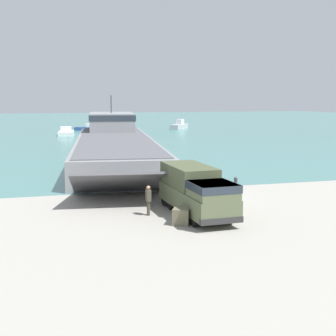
{
  "coord_description": "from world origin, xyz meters",
  "views": [
    {
      "loc": [
        -10.19,
        -28.81,
        6.8
      ],
      "look_at": [
        -1.77,
        1.61,
        2.04
      ],
      "focal_mm": 50.0,
      "sensor_mm": 36.0,
      "label": 1
    }
  ],
  "objects_px": {
    "moored_boat_b": "(179,126)",
    "soldier_on_ramp": "(148,198)",
    "landing_craft": "(114,142)",
    "moored_boat_a": "(95,128)",
    "moored_boat_c": "(66,132)",
    "cargo_crate": "(182,216)",
    "military_truck": "(196,190)",
    "mooring_bollard": "(236,182)"
  },
  "relations": [
    {
      "from": "soldier_on_ramp",
      "to": "cargo_crate",
      "type": "bearing_deg",
      "value": -63.2
    },
    {
      "from": "moored_boat_c",
      "to": "moored_boat_a",
      "type": "bearing_deg",
      "value": -113.19
    },
    {
      "from": "moored_boat_a",
      "to": "moored_boat_b",
      "type": "distance_m",
      "value": 18.53
    },
    {
      "from": "military_truck",
      "to": "moored_boat_a",
      "type": "height_order",
      "value": "military_truck"
    },
    {
      "from": "military_truck",
      "to": "moored_boat_c",
      "type": "bearing_deg",
      "value": -178.9
    },
    {
      "from": "moored_boat_b",
      "to": "cargo_crate",
      "type": "distance_m",
      "value": 78.48
    },
    {
      "from": "military_truck",
      "to": "cargo_crate",
      "type": "height_order",
      "value": "military_truck"
    },
    {
      "from": "moored_boat_b",
      "to": "landing_craft",
      "type": "bearing_deg",
      "value": 101.02
    },
    {
      "from": "moored_boat_b",
      "to": "mooring_bollard",
      "type": "height_order",
      "value": "moored_boat_b"
    },
    {
      "from": "landing_craft",
      "to": "moored_boat_c",
      "type": "bearing_deg",
      "value": 103.55
    },
    {
      "from": "moored_boat_c",
      "to": "cargo_crate",
      "type": "bearing_deg",
      "value": 97.54
    },
    {
      "from": "mooring_bollard",
      "to": "moored_boat_c",
      "type": "bearing_deg",
      "value": 99.96
    },
    {
      "from": "moored_boat_b",
      "to": "cargo_crate",
      "type": "xyz_separation_m",
      "value": [
        -22.61,
        -75.15,
        -0.25
      ]
    },
    {
      "from": "landing_craft",
      "to": "moored_boat_a",
      "type": "distance_m",
      "value": 44.93
    },
    {
      "from": "moored_boat_c",
      "to": "cargo_crate",
      "type": "relative_size",
      "value": 5.56
    },
    {
      "from": "moored_boat_b",
      "to": "soldier_on_ramp",
      "type": "bearing_deg",
      "value": 108.58
    },
    {
      "from": "soldier_on_ramp",
      "to": "moored_boat_c",
      "type": "height_order",
      "value": "soldier_on_ramp"
    },
    {
      "from": "landing_craft",
      "to": "moored_boat_a",
      "type": "xyz_separation_m",
      "value": [
        2.93,
        44.81,
        -1.23
      ]
    },
    {
      "from": "moored_boat_c",
      "to": "cargo_crate",
      "type": "xyz_separation_m",
      "value": [
        2.49,
        -63.35,
        -0.08
      ]
    },
    {
      "from": "moored_boat_c",
      "to": "mooring_bollard",
      "type": "relative_size",
      "value": 7.35
    },
    {
      "from": "moored_boat_a",
      "to": "mooring_bollard",
      "type": "height_order",
      "value": "moored_boat_a"
    },
    {
      "from": "moored_boat_a",
      "to": "moored_boat_c",
      "type": "relative_size",
      "value": 1.5
    },
    {
      "from": "military_truck",
      "to": "moored_boat_c",
      "type": "relative_size",
      "value": 1.25
    },
    {
      "from": "moored_boat_a",
      "to": "moored_boat_c",
      "type": "bearing_deg",
      "value": -16.99
    },
    {
      "from": "mooring_bollard",
      "to": "cargo_crate",
      "type": "distance_m",
      "value": 11.37
    },
    {
      "from": "soldier_on_ramp",
      "to": "moored_boat_a",
      "type": "height_order",
      "value": "soldier_on_ramp"
    },
    {
      "from": "soldier_on_ramp",
      "to": "moored_boat_b",
      "type": "distance_m",
      "value": 76.62
    },
    {
      "from": "military_truck",
      "to": "moored_boat_b",
      "type": "xyz_separation_m",
      "value": [
        21.2,
        73.4,
        -0.76
      ]
    },
    {
      "from": "moored_boat_c",
      "to": "soldier_on_ramp",
      "type": "bearing_deg",
      "value": 96.4
    },
    {
      "from": "moored_boat_b",
      "to": "moored_boat_c",
      "type": "bearing_deg",
      "value": 61.93
    },
    {
      "from": "landing_craft",
      "to": "military_truck",
      "type": "distance_m",
      "value": 28.92
    },
    {
      "from": "landing_craft",
      "to": "moored_boat_b",
      "type": "bearing_deg",
      "value": 71.42
    },
    {
      "from": "landing_craft",
      "to": "cargo_crate",
      "type": "xyz_separation_m",
      "value": [
        -1.16,
        -30.66,
        -1.25
      ]
    },
    {
      "from": "moored_boat_b",
      "to": "moored_boat_c",
      "type": "xyz_separation_m",
      "value": [
        -25.11,
        -11.8,
        -0.17
      ]
    },
    {
      "from": "landing_craft",
      "to": "moored_boat_a",
      "type": "relative_size",
      "value": 4.94
    },
    {
      "from": "moored_boat_a",
      "to": "moored_boat_b",
      "type": "xyz_separation_m",
      "value": [
        18.53,
        -0.33,
        0.22
      ]
    },
    {
      "from": "landing_craft",
      "to": "cargo_crate",
      "type": "relative_size",
      "value": 41.28
    },
    {
      "from": "soldier_on_ramp",
      "to": "moored_boat_a",
      "type": "bearing_deg",
      "value": 83.64
    },
    {
      "from": "landing_craft",
      "to": "mooring_bollard",
      "type": "height_order",
      "value": "landing_craft"
    },
    {
      "from": "moored_boat_a",
      "to": "moored_boat_b",
      "type": "bearing_deg",
      "value": 100.46
    },
    {
      "from": "mooring_bollard",
      "to": "military_truck",
      "type": "bearing_deg",
      "value": -128.26
    },
    {
      "from": "cargo_crate",
      "to": "military_truck",
      "type": "bearing_deg",
      "value": 51.01
    }
  ]
}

